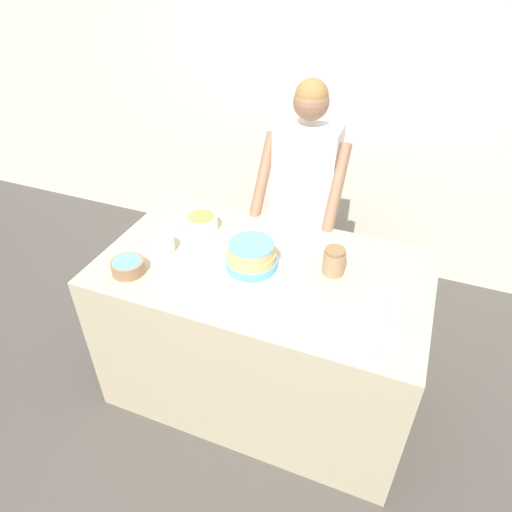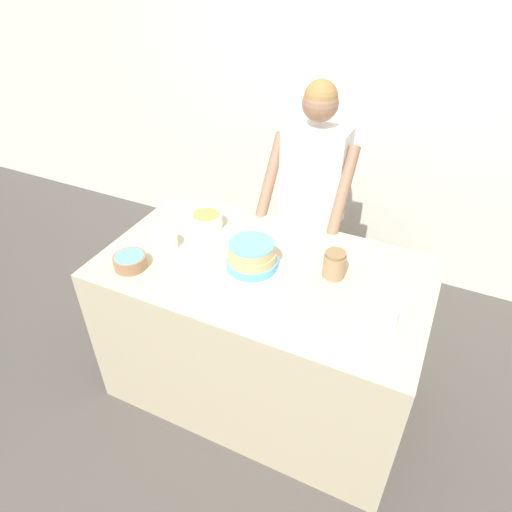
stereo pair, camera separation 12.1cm
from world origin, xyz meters
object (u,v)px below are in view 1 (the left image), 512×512
at_px(person_baker, 305,188).
at_px(frosting_bowl_blue, 128,266).
at_px(stoneware_jar, 334,261).
at_px(frosting_bowl_white, 161,244).
at_px(drinking_glass, 395,313).
at_px(ceramic_plate, 354,343).
at_px(frosting_bowl_olive, 202,222).
at_px(cake, 251,257).

xyz_separation_m(person_baker, frosting_bowl_blue, (-0.61, -1.03, -0.04)).
distance_m(frosting_bowl_blue, stoneware_jar, 1.03).
distance_m(frosting_bowl_white, drinking_glass, 1.24).
bearing_deg(stoneware_jar, ceramic_plate, -65.37).
relative_size(frosting_bowl_olive, frosting_bowl_blue, 1.09).
distance_m(person_baker, drinking_glass, 1.14).
relative_size(person_baker, frosting_bowl_olive, 9.29).
bearing_deg(stoneware_jar, drinking_glass, -37.15).
height_order(drinking_glass, ceramic_plate, drinking_glass).
bearing_deg(person_baker, frosting_bowl_blue, -120.40).
height_order(cake, stoneware_jar, cake).
xyz_separation_m(person_baker, frosting_bowl_white, (-0.55, -0.81, -0.04)).
relative_size(cake, stoneware_jar, 2.34).
xyz_separation_m(frosting_bowl_white, stoneware_jar, (0.90, 0.15, 0.03)).
height_order(cake, frosting_bowl_olive, cake).
xyz_separation_m(frosting_bowl_olive, ceramic_plate, (1.00, -0.56, -0.04)).
bearing_deg(drinking_glass, stoneware_jar, 142.85).
distance_m(person_baker, ceramic_plate, 1.23).
height_order(frosting_bowl_white, stoneware_jar, frosting_bowl_white).
bearing_deg(frosting_bowl_blue, frosting_bowl_white, 76.27).
bearing_deg(cake, stoneware_jar, 17.22).
xyz_separation_m(person_baker, cake, (-0.04, -0.78, -0.01)).
distance_m(person_baker, frosting_bowl_blue, 1.20).
xyz_separation_m(frosting_bowl_white, frosting_bowl_blue, (-0.05, -0.22, -0.01)).
distance_m(frosting_bowl_white, frosting_bowl_blue, 0.23).
relative_size(drinking_glass, stoneware_jar, 0.83).
bearing_deg(frosting_bowl_white, cake, 3.50).
bearing_deg(frosting_bowl_blue, cake, 24.35).
height_order(frosting_bowl_olive, drinking_glass, drinking_glass).
bearing_deg(frosting_bowl_white, frosting_bowl_blue, -103.73).
bearing_deg(drinking_glass, frosting_bowl_blue, -174.46).
bearing_deg(cake, frosting_bowl_blue, -155.65).
bearing_deg(frosting_bowl_blue, person_baker, 59.60).
relative_size(frosting_bowl_white, frosting_bowl_blue, 0.88).
height_order(ceramic_plate, stoneware_jar, stoneware_jar).
distance_m(frosting_bowl_olive, stoneware_jar, 0.80).
bearing_deg(frosting_bowl_blue, ceramic_plate, -3.04).
height_order(frosting_bowl_olive, frosting_bowl_white, frosting_bowl_white).
bearing_deg(frosting_bowl_blue, frosting_bowl_olive, 72.04).
relative_size(frosting_bowl_blue, ceramic_plate, 0.82).
height_order(person_baker, ceramic_plate, person_baker).
bearing_deg(frosting_bowl_white, stoneware_jar, 9.61).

